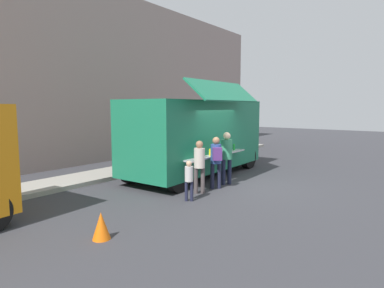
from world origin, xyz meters
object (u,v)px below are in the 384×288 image
customer_front_ordering (227,154)px  customer_mid_with_backpack (216,157)px  traffic_cone_orange (101,226)px  child_near_queue (189,177)px  food_truck_main (197,135)px  customer_rear_waiting (199,162)px  trash_bin (210,147)px

customer_front_ordering → customer_mid_with_backpack: 0.69m
traffic_cone_orange → child_near_queue: (3.14, 0.23, 0.40)m
food_truck_main → customer_mid_with_backpack: food_truck_main is taller
traffic_cone_orange → customer_mid_with_backpack: bearing=4.6°
traffic_cone_orange → customer_rear_waiting: bearing=6.9°
traffic_cone_orange → trash_bin: trash_bin is taller
customer_rear_waiting → child_near_queue: 0.91m
food_truck_main → trash_bin: food_truck_main is taller
trash_bin → customer_front_ordering: 6.45m
customer_front_ordering → customer_mid_with_backpack: size_ratio=1.07×
customer_front_ordering → child_near_queue: (-2.30, -0.18, -0.38)m
food_truck_main → customer_front_ordering: (-0.66, -1.73, -0.50)m
food_truck_main → child_near_queue: 3.63m
customer_front_ordering → customer_mid_with_backpack: customer_front_ordering is taller
customer_front_ordering → trash_bin: bearing=-22.5°
customer_mid_with_backpack → customer_rear_waiting: 0.78m
traffic_cone_orange → trash_bin: 11.34m
customer_rear_waiting → food_truck_main: bearing=-8.4°
trash_bin → customer_front_ordering: (-4.99, -4.05, 0.58)m
traffic_cone_orange → customer_rear_waiting: customer_rear_waiting is taller
traffic_cone_orange → customer_front_ordering: 5.51m
traffic_cone_orange → customer_front_ordering: (5.44, 0.41, 0.78)m
trash_bin → customer_rear_waiting: (-6.45, -3.98, 0.48)m
trash_bin → food_truck_main: bearing=-151.8°
customer_front_ordering → customer_mid_with_backpack: (-0.69, -0.03, -0.04)m
customer_rear_waiting → traffic_cone_orange: bearing=140.6°
customer_front_ordering → child_near_queue: bearing=123.0°
customer_front_ordering → customer_rear_waiting: bearing=115.9°
food_truck_main → customer_front_ordering: bearing=-112.6°
traffic_cone_orange → customer_rear_waiting: size_ratio=0.34×
trash_bin → customer_rear_waiting: customer_rear_waiting is taller
food_truck_main → customer_mid_with_backpack: bearing=-129.3°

